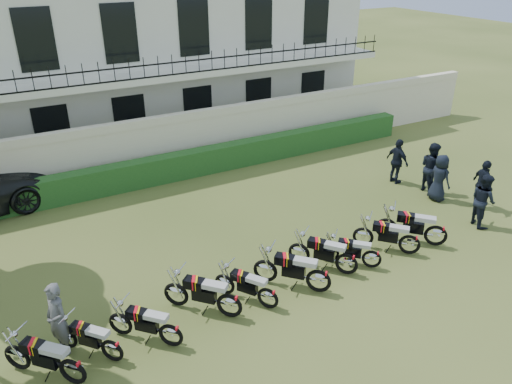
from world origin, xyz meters
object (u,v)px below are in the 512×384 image
motorcycle_6 (347,259)px  officer_5 (397,161)px  motorcycle_2 (171,330)px  motorcycle_4 (268,294)px  officer_1 (483,200)px  motorcycle_1 (112,346)px  inspector (57,320)px  officer_2 (483,185)px  motorcycle_0 (72,366)px  motorcycle_8 (410,240)px  officer_4 (431,167)px  motorcycle_9 (437,231)px  motorcycle_7 (372,255)px  officer_3 (440,178)px  motorcycle_3 (229,300)px  motorcycle_5 (319,276)px

motorcycle_6 → officer_5: officer_5 is taller
motorcycle_2 → motorcycle_4: size_ratio=0.90×
officer_1 → motorcycle_1: bearing=109.5°
motorcycle_4 → officer_5: (7.90, 4.06, 0.41)m
motorcycle_4 → inspector: size_ratio=0.88×
motorcycle_6 → officer_2: (6.42, 0.94, 0.36)m
motorcycle_0 → motorcycle_8: (9.42, 0.30, -0.01)m
motorcycle_4 → officer_4: officer_4 is taller
inspector → officer_5: inspector is taller
motorcycle_0 → inspector: size_ratio=0.84×
motorcycle_4 → officer_4: (8.48, 2.95, 0.47)m
inspector → officer_1: 12.72m
motorcycle_6 → motorcycle_9: motorcycle_9 is taller
motorcycle_6 → motorcycle_9: 3.22m
motorcycle_6 → officer_2: size_ratio=0.94×
motorcycle_7 → officer_5: (4.53, 3.94, 0.43)m
inspector → officer_3: size_ratio=1.04×
motorcycle_7 → motorcycle_6: bearing=128.5°
motorcycle_0 → motorcycle_4: bearing=-42.3°
officer_4 → motorcycle_6: bearing=123.4°
motorcycle_0 → motorcycle_6: (7.21, 0.38, 0.00)m
motorcycle_9 → motorcycle_1: bearing=136.5°
officer_3 → motorcycle_3: bearing=100.4°
motorcycle_2 → officer_3: size_ratio=0.83×
motorcycle_5 → motorcycle_9: 4.34m
motorcycle_0 → motorcycle_2: (2.10, 0.07, -0.03)m
officer_2 → officer_4: officer_4 is taller
motorcycle_5 → motorcycle_8: bearing=-39.5°
officer_2 → motorcycle_2: bearing=115.4°
officer_1 → officer_5: size_ratio=1.01×
motorcycle_3 → motorcycle_5: 2.43m
motorcycle_9 → officer_2: 3.39m
motorcycle_3 → officer_1: officer_1 is taller
motorcycle_3 → inspector: inspector is taller
officer_5 → motorcycle_8: bearing=138.5°
motorcycle_1 → motorcycle_8: 8.57m
motorcycle_4 → officer_2: bearing=-26.4°
inspector → officer_4: 13.31m
motorcycle_9 → officer_2: officer_2 is taller
motorcycle_7 → officer_1: 4.68m
motorcycle_3 → motorcycle_8: bearing=-43.6°
motorcycle_6 → inspector: inspector is taller
officer_1 → motorcycle_6: bearing=109.7°
motorcycle_5 → motorcycle_7: (1.92, 0.19, -0.10)m
officer_4 → motorcycle_7: bearing=127.5°
motorcycle_1 → motorcycle_6: size_ratio=0.83×
motorcycle_6 → inspector: bearing=136.4°
motorcycle_5 → officer_5: officer_5 is taller
motorcycle_2 → motorcycle_7: size_ratio=1.10×
motorcycle_7 → motorcycle_8: 1.41m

